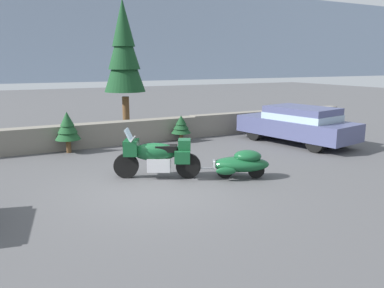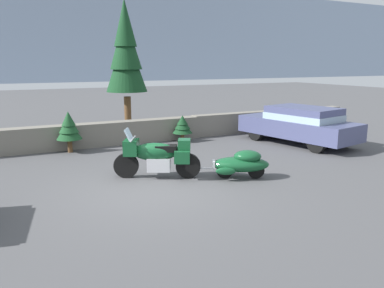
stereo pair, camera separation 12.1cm
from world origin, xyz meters
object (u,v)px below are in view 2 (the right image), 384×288
at_px(sedan_at_right_edge, 299,124).
at_px(pine_tree_tall, 126,51).
at_px(touring_motorcycle, 157,155).
at_px(car_shaped_trailer, 241,163).

bearing_deg(sedan_at_right_edge, pine_tree_tall, 136.46).
bearing_deg(touring_motorcycle, pine_tree_tall, 78.89).
relative_size(car_shaped_trailer, pine_tree_tall, 0.38).
xyz_separation_m(touring_motorcycle, pine_tree_tall, (1.30, 6.64, 2.87)).
xyz_separation_m(sedan_at_right_edge, pine_tree_tall, (-5.14, 4.89, 2.72)).
relative_size(touring_motorcycle, car_shaped_trailer, 1.00).
bearing_deg(touring_motorcycle, car_shaped_trailer, -27.63).
xyz_separation_m(touring_motorcycle, car_shaped_trailer, (1.97, -1.03, -0.21)).
relative_size(sedan_at_right_edge, pine_tree_tall, 0.85).
height_order(car_shaped_trailer, pine_tree_tall, pine_tree_tall).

